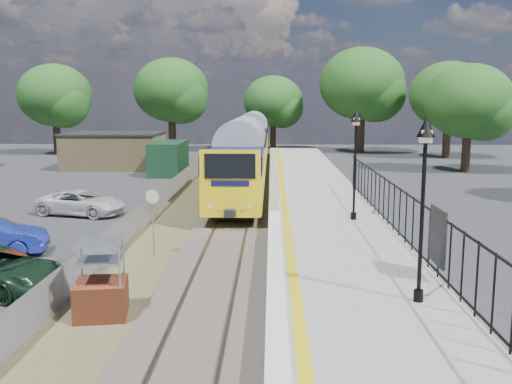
{
  "coord_description": "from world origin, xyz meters",
  "views": [
    {
      "loc": [
        1.81,
        -17.75,
        5.85
      ],
      "look_at": [
        1.16,
        6.35,
        2.0
      ],
      "focal_mm": 40.0,
      "sensor_mm": 36.0,
      "label": 1
    }
  ],
  "objects_px": {
    "victorian_lamp_north": "(356,139)",
    "train": "(249,146)",
    "victorian_lamp_south": "(424,166)",
    "speed_sign": "(153,212)",
    "car_white": "(81,203)",
    "brick_plinth": "(101,281)"
  },
  "relations": [
    {
      "from": "car_white",
      "to": "victorian_lamp_south",
      "type": "bearing_deg",
      "value": -123.18
    },
    {
      "from": "speed_sign",
      "to": "train",
      "type": "bearing_deg",
      "value": 98.17
    },
    {
      "from": "brick_plinth",
      "to": "car_white",
      "type": "distance_m",
      "value": 15.08
    },
    {
      "from": "victorian_lamp_south",
      "to": "train",
      "type": "relative_size",
      "value": 0.11
    },
    {
      "from": "brick_plinth",
      "to": "speed_sign",
      "type": "height_order",
      "value": "speed_sign"
    },
    {
      "from": "victorian_lamp_south",
      "to": "victorian_lamp_north",
      "type": "height_order",
      "value": "same"
    },
    {
      "from": "victorian_lamp_south",
      "to": "victorian_lamp_north",
      "type": "xyz_separation_m",
      "value": [
        -0.2,
        10.0,
        0.0
      ]
    },
    {
      "from": "speed_sign",
      "to": "car_white",
      "type": "bearing_deg",
      "value": 138.26
    },
    {
      "from": "victorian_lamp_north",
      "to": "train",
      "type": "bearing_deg",
      "value": 103.86
    },
    {
      "from": "victorian_lamp_north",
      "to": "brick_plinth",
      "type": "bearing_deg",
      "value": -131.75
    },
    {
      "from": "victorian_lamp_north",
      "to": "train",
      "type": "xyz_separation_m",
      "value": [
        -5.3,
        21.49,
        -1.96
      ]
    },
    {
      "from": "brick_plinth",
      "to": "speed_sign",
      "type": "relative_size",
      "value": 0.84
    },
    {
      "from": "victorian_lamp_south",
      "to": "speed_sign",
      "type": "relative_size",
      "value": 1.76
    },
    {
      "from": "victorian_lamp_south",
      "to": "speed_sign",
      "type": "height_order",
      "value": "victorian_lamp_south"
    },
    {
      "from": "victorian_lamp_south",
      "to": "train",
      "type": "xyz_separation_m",
      "value": [
        -5.5,
        31.49,
        -1.96
      ]
    },
    {
      "from": "victorian_lamp_south",
      "to": "speed_sign",
      "type": "xyz_separation_m",
      "value": [
        -8.12,
        7.03,
        -2.54
      ]
    },
    {
      "from": "car_white",
      "to": "victorian_lamp_north",
      "type": "bearing_deg",
      "value": -95.92
    },
    {
      "from": "train",
      "to": "victorian_lamp_south",
      "type": "bearing_deg",
      "value": -80.09
    },
    {
      "from": "train",
      "to": "brick_plinth",
      "type": "height_order",
      "value": "train"
    },
    {
      "from": "train",
      "to": "car_white",
      "type": "relative_size",
      "value": 8.82
    },
    {
      "from": "victorian_lamp_south",
      "to": "train",
      "type": "height_order",
      "value": "victorian_lamp_south"
    },
    {
      "from": "victorian_lamp_north",
      "to": "speed_sign",
      "type": "xyz_separation_m",
      "value": [
        -7.92,
        -2.97,
        -2.54
      ]
    }
  ]
}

